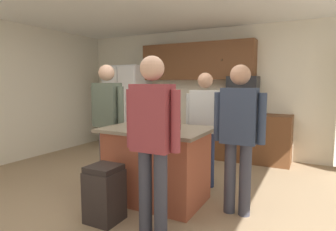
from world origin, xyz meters
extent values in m
plane|color=#937A5B|center=(0.00, 0.00, 0.00)|extent=(7.04, 7.04, 0.00)
cube|color=beige|center=(0.00, 2.80, 1.30)|extent=(6.40, 0.10, 2.60)
cube|color=brown|center=(-0.40, 2.60, 1.92)|extent=(2.40, 0.35, 0.75)
sphere|color=#4C3823|center=(0.20, 2.41, 1.93)|extent=(0.04, 0.04, 0.04)
cube|color=brown|center=(0.60, 2.48, 0.45)|extent=(1.80, 0.60, 0.90)
sphere|color=#4C3823|center=(1.05, 2.17, 0.45)|extent=(0.04, 0.04, 0.04)
cube|color=white|center=(-2.00, 2.40, 0.94)|extent=(0.89, 0.70, 1.87)
cube|color=white|center=(-2.22, 2.03, 0.94)|extent=(0.42, 0.04, 1.79)
cube|color=white|center=(-1.78, 2.03, 0.94)|extent=(0.42, 0.04, 1.79)
cylinder|color=#B2B2B7|center=(-2.00, 2.00, 1.03)|extent=(0.02, 0.02, 0.35)
cube|color=black|center=(0.60, 2.50, 1.45)|extent=(0.56, 0.40, 0.32)
cube|color=#9E4C33|center=(0.10, 0.05, 0.44)|extent=(1.15, 0.77, 0.89)
cube|color=#756651|center=(0.10, 0.05, 0.91)|extent=(1.29, 0.91, 0.04)
cylinder|color=#383842|center=(0.40, -0.70, 0.42)|extent=(0.13, 0.13, 0.84)
cylinder|color=#383842|center=(0.57, -0.70, 0.42)|extent=(0.13, 0.13, 0.84)
cube|color=maroon|center=(0.48, -0.70, 1.15)|extent=(0.38, 0.22, 0.63)
sphere|color=tan|center=(0.48, -0.70, 1.61)|extent=(0.23, 0.23, 0.23)
cylinder|color=maroon|center=(0.24, -0.70, 1.13)|extent=(0.09, 0.09, 0.57)
cylinder|color=maroon|center=(0.72, -0.70, 1.13)|extent=(0.09, 0.09, 0.57)
cylinder|color=#383842|center=(1.01, 0.14, 0.41)|extent=(0.13, 0.13, 0.81)
cylinder|color=#383842|center=(1.18, 0.14, 0.41)|extent=(0.13, 0.13, 0.81)
cube|color=#2D384C|center=(1.09, 0.14, 1.12)|extent=(0.38, 0.22, 0.61)
sphere|color=tan|center=(1.09, 0.14, 1.56)|extent=(0.22, 0.22, 0.22)
cylinder|color=#2D384C|center=(0.85, 0.14, 1.10)|extent=(0.09, 0.09, 0.55)
cylinder|color=#2D384C|center=(1.33, 0.14, 1.10)|extent=(0.09, 0.09, 0.55)
cylinder|color=#232D4C|center=(0.37, 0.80, 0.39)|extent=(0.13, 0.13, 0.79)
cylinder|color=#232D4C|center=(0.54, 0.80, 0.39)|extent=(0.13, 0.13, 0.79)
cube|color=#B7B7B2|center=(0.45, 0.80, 1.08)|extent=(0.38, 0.22, 0.59)
sphere|color=tan|center=(0.45, 0.80, 1.52)|extent=(0.21, 0.21, 0.21)
cylinder|color=#B7B7B2|center=(0.21, 0.80, 1.06)|extent=(0.09, 0.09, 0.53)
cylinder|color=#B7B7B2|center=(0.69, 0.80, 1.06)|extent=(0.09, 0.09, 0.53)
cylinder|color=#383842|center=(-0.94, 0.28, 0.42)|extent=(0.13, 0.13, 0.85)
cylinder|color=#383842|center=(-0.77, 0.28, 0.42)|extent=(0.13, 0.13, 0.85)
cube|color=#4C5647|center=(-0.85, 0.28, 1.16)|extent=(0.38, 0.22, 0.63)
sphere|color=tan|center=(-0.85, 0.28, 1.63)|extent=(0.23, 0.23, 0.23)
cylinder|color=#4C5647|center=(-1.09, 0.28, 1.15)|extent=(0.09, 0.09, 0.57)
cylinder|color=#4C5647|center=(-0.61, 0.28, 1.15)|extent=(0.09, 0.09, 0.57)
cylinder|color=black|center=(0.39, 0.05, 0.99)|extent=(0.07, 0.07, 0.12)
cylinder|color=black|center=(0.26, 0.04, 0.99)|extent=(0.07, 0.07, 0.13)
cylinder|color=black|center=(0.17, -0.12, 1.00)|extent=(0.07, 0.07, 0.15)
cube|color=black|center=(-0.12, -0.69, 0.28)|extent=(0.34, 0.34, 0.55)
cube|color=black|center=(-0.12, -0.69, 0.58)|extent=(0.32, 0.32, 0.06)
camera|label=1|loc=(1.81, -2.95, 1.47)|focal=30.20mm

